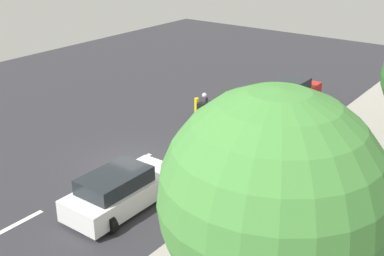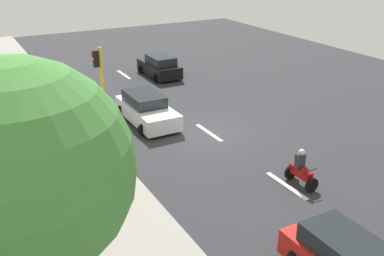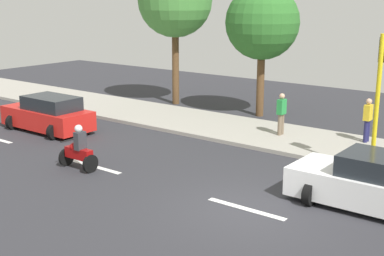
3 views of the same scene
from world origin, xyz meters
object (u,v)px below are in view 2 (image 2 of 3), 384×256
Objects in this scene: car_black at (160,67)px; street_tree_south at (22,173)px; motorcycle at (301,170)px; pedestrian_near_signal at (84,169)px; traffic_light_corner at (100,81)px; car_white at (147,109)px; pedestrian_by_tree at (38,144)px.

street_tree_south reaches higher than car_black.
car_black is 16.66m from motorcycle.
car_black is 16.09m from pedestrian_near_signal.
pedestrian_near_signal is at bearing 63.48° from traffic_light_corner.
street_tree_south reaches higher than traffic_light_corner.
pedestrian_near_signal is (4.96, 5.63, 0.35)m from car_white.
car_black is 24.68m from street_tree_south.
street_tree_south reaches higher than motorcycle.
motorcycle is at bearing 106.31° from car_white.
car_white is at bearing -157.82° from traffic_light_corner.
traffic_light_corner is (6.95, 8.67, 2.22)m from car_black.
pedestrian_by_tree is (10.26, 10.08, 0.35)m from car_black.
street_tree_south is at bearing 67.43° from traffic_light_corner.
motorcycle is 0.91× the size of pedestrian_by_tree.
pedestrian_near_signal is at bearing 55.08° from car_black.
motorcycle is 0.91× the size of pedestrian_near_signal.
street_tree_south reaches higher than pedestrian_by_tree.
street_tree_south is at bearing 80.54° from pedestrian_by_tree.
pedestrian_near_signal is at bearing -110.18° from street_tree_south.
pedestrian_near_signal is (7.59, -3.39, 0.42)m from motorcycle.
street_tree_south is (2.87, 7.82, 4.31)m from pedestrian_near_signal.
motorcycle reaches higher than car_white.
pedestrian_near_signal and pedestrian_by_tree have the same top height.
pedestrian_near_signal is 0.38× the size of traffic_light_corner.
motorcycle is (1.61, 16.59, -0.07)m from car_black.
street_tree_south is (10.47, 4.42, 4.73)m from motorcycle.
car_white is 1.02× the size of traffic_light_corner.
street_tree_south reaches higher than car_white.
pedestrian_by_tree reaches higher than car_black.
car_white is 6.52m from pedestrian_by_tree.
street_tree_south is at bearing 69.82° from pedestrian_near_signal.
pedestrian_near_signal is 1.00× the size of pedestrian_by_tree.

